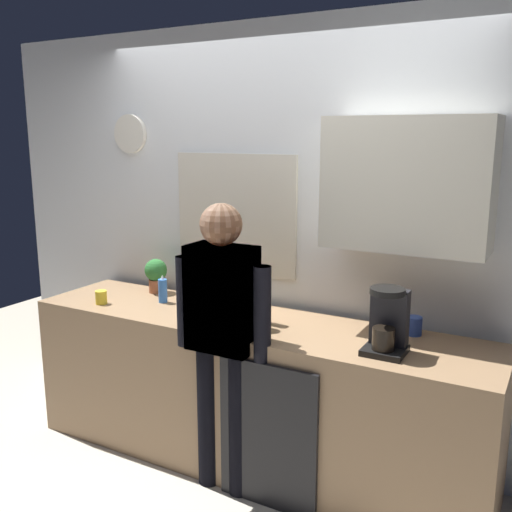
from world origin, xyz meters
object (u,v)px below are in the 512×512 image
cup_terracotta_mug (219,317)px  person_at_sink (222,326)px  coffee_maker (387,323)px  person_guest (222,326)px  bottle_dark_sauce (241,300)px  bottle_clear_soda (250,303)px  potted_plant (156,273)px  dish_soap (163,290)px  bottle_amber_beer (266,304)px  cup_yellow_cup (101,297)px  cup_blue_mug (414,326)px

cup_terracotta_mug → person_at_sink: bearing=-51.7°
coffee_maker → person_guest: bearing=-165.7°
coffee_maker → bottle_dark_sauce: 0.94m
coffee_maker → bottle_clear_soda: 0.77m
cup_terracotta_mug → person_at_sink: (0.12, -0.15, 0.01)m
potted_plant → dish_soap: bearing=-41.9°
potted_plant → person_at_sink: bearing=-31.3°
bottle_amber_beer → cup_yellow_cup: bottle_amber_beer is taller
bottle_dark_sauce → cup_terracotta_mug: bottle_dark_sauce is taller
bottle_amber_beer → bottle_clear_soda: 0.11m
coffee_maker → cup_terracotta_mug: (-0.94, -0.06, -0.10)m
bottle_clear_soda → dish_soap: bearing=168.8°
bottle_clear_soda → person_at_sink: person_at_sink is taller
cup_blue_mug → bottle_amber_beer: bearing=-164.8°
cup_blue_mug → dish_soap: bearing=-173.9°
bottle_amber_beer → person_at_sink: 0.33m
coffee_maker → bottle_amber_beer: 0.73m
coffee_maker → cup_blue_mug: bearing=79.3°
person_guest → potted_plant: bearing=-6.5°
cup_yellow_cup → dish_soap: dish_soap is taller
dish_soap → person_at_sink: bearing=-27.8°
person_guest → cup_blue_mug: bearing=-124.7°
bottle_clear_soda → person_at_sink: bearing=-104.2°
bottle_amber_beer → person_at_sink: person_at_sink is taller
bottle_amber_beer → cup_terracotta_mug: (-0.22, -0.15, -0.07)m
cup_yellow_cup → cup_blue_mug: size_ratio=0.85×
bottle_clear_soda → person_guest: (-0.05, -0.21, -0.08)m
person_at_sink → bottle_dark_sauce: bearing=99.3°
coffee_maker → cup_terracotta_mug: size_ratio=3.59×
bottle_dark_sauce → bottle_amber_beer: size_ratio=0.78×
dish_soap → person_guest: person_guest is taller
person_guest → dish_soap: bearing=-3.0°
potted_plant → dish_soap: 0.25m
coffee_maker → bottle_clear_soda: coffee_maker is taller
bottle_clear_soda → cup_yellow_cup: bearing=-176.0°
cup_blue_mug → person_at_sink: (-0.88, -0.52, 0.01)m
cup_blue_mug → potted_plant: 1.73m
coffee_maker → cup_yellow_cup: (-1.81, -0.07, -0.10)m
bottle_amber_beer → person_guest: 0.33m
potted_plant → person_guest: (0.85, -0.52, -0.07)m
bottle_clear_soda → cup_yellow_cup: size_ratio=3.29×
cup_blue_mug → potted_plant: potted_plant is taller
coffee_maker → cup_yellow_cup: 1.81m
potted_plant → bottle_clear_soda: bearing=-18.8°
bottle_clear_soda → dish_soap: size_ratio=1.56×
cup_terracotta_mug → cup_blue_mug: (1.00, 0.37, 0.00)m
coffee_maker → cup_terracotta_mug: 0.95m
cup_terracotta_mug → potted_plant: potted_plant is taller
cup_terracotta_mug → person_guest: person_guest is taller
potted_plant → coffee_maker: bearing=-10.4°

